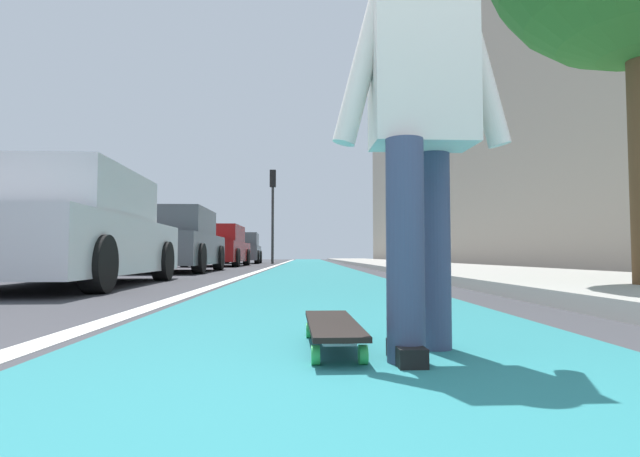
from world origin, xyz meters
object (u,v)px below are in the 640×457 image
Objects in this scene: parked_car_mid at (174,242)px; skateboard at (332,327)px; skater_person at (421,117)px; parked_car_end at (241,249)px; traffic_light at (273,199)px; parked_car_near at (65,231)px; parked_car_far at (218,247)px.

skateboard is at bearing -162.04° from parked_car_mid.
parked_car_end is at bearing 9.00° from skater_person.
parked_car_end is (12.89, 0.07, -0.01)m from parked_car_mid.
traffic_light is at bearing -128.58° from parked_car_end.
parked_car_near is at bearing 37.67° from skater_person.
skateboard is at bearing -171.79° from parked_car_end.
skater_person reaches higher than parked_car_near.
skater_person is 0.37× the size of parked_car_near.
traffic_light is at bearing -7.59° from parked_car_mid.
skateboard is at bearing 66.64° from skater_person.
parked_car_near reaches higher than skateboard.
parked_car_mid is 0.94× the size of parked_car_far.
parked_car_near is at bearing 175.00° from traffic_light.
parked_car_mid is (5.54, 0.05, 0.02)m from parked_car_near.
skater_person is (-0.15, -0.35, 0.84)m from skateboard.
parked_car_far is at bearing 0.77° from parked_car_near.
parked_car_far reaches higher than skateboard.
traffic_light is (21.55, 1.68, 2.93)m from skateboard.
parked_car_far reaches higher than parked_car_near.
parked_car_far is 6.34m from parked_car_end.
skater_person is 0.39× the size of parked_car_mid.
skateboard is 0.92m from skater_person.
parked_car_mid is 12.89m from parked_car_end.
parked_car_end is (6.34, -0.05, -0.01)m from parked_car_far.
skater_person is at bearing -142.33° from parked_car_near.
parked_car_far reaches higher than parked_car_end.
parked_car_far is at bearing 11.45° from skateboard.
parked_car_near is at bearing -179.65° from parked_car_end.
parked_car_mid is at bearing -179.70° from parked_car_end.
parked_car_near is 18.42m from parked_car_end.
parked_car_near is (4.42, 3.18, 0.60)m from skateboard.
skateboard is 23.08m from parked_car_end.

